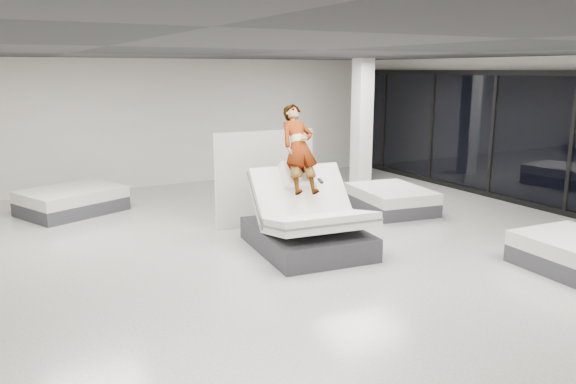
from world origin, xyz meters
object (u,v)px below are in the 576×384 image
object	(u,v)px
person	(299,167)
remote	(320,181)
divider_panel	(265,178)
column	(362,123)
flat_bed_left_far	(72,201)
flat_bed_right_far	(391,199)
hero_bed	(308,225)

from	to	relation	value
person	remote	xyz separation A→B (m)	(0.18, -0.37, -0.18)
person	divider_panel	bearing A→B (deg)	93.68
person	column	size ratio (longest dim) A/B	0.50
remote	flat_bed_left_far	xyz separation A→B (m)	(-3.29, 4.50, -0.90)
remote	divider_panel	world-z (taller)	divider_panel
divider_panel	flat_bed_right_far	distance (m)	2.90
hero_bed	flat_bed_left_far	distance (m)	5.42
flat_bed_right_far	column	world-z (taller)	column
person	divider_panel	xyz separation A→B (m)	(0.05, 1.41, -0.43)
divider_panel	column	size ratio (longest dim) A/B	0.62
person	divider_panel	world-z (taller)	person
flat_bed_right_far	column	distance (m)	2.98
person	flat_bed_left_far	distance (m)	5.28
hero_bed	divider_panel	bearing A→B (deg)	87.13
person	flat_bed_right_far	distance (m)	3.26
divider_panel	column	world-z (taller)	column
hero_bed	person	distance (m)	0.97
flat_bed_right_far	flat_bed_left_far	size ratio (longest dim) A/B	0.86
flat_bed_right_far	hero_bed	bearing A→B (deg)	-153.21
remote	column	distance (m)	5.41
flat_bed_right_far	flat_bed_left_far	xyz separation A→B (m)	(-5.97, 3.00, 0.01)
remote	person	bearing A→B (deg)	122.15
remote	flat_bed_right_far	world-z (taller)	remote
remote	divider_panel	size ratio (longest dim) A/B	0.07
remote	hero_bed	bearing A→B (deg)	178.33
hero_bed	divider_panel	size ratio (longest dim) A/B	1.16
divider_panel	hero_bed	bearing A→B (deg)	-90.70
remote	column	world-z (taller)	column
remote	flat_bed_right_far	bearing A→B (deg)	34.93
remote	divider_panel	distance (m)	1.81
remote	column	size ratio (longest dim) A/B	0.04
hero_bed	person	xyz separation A→B (m)	(0.03, 0.34, 0.91)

